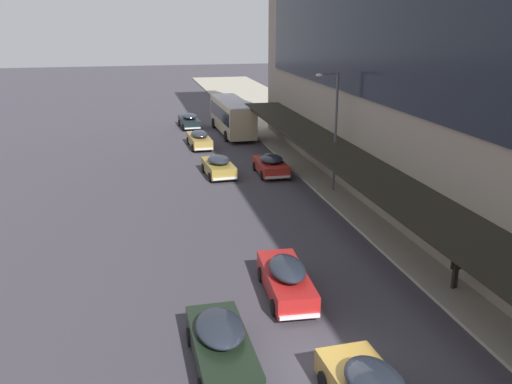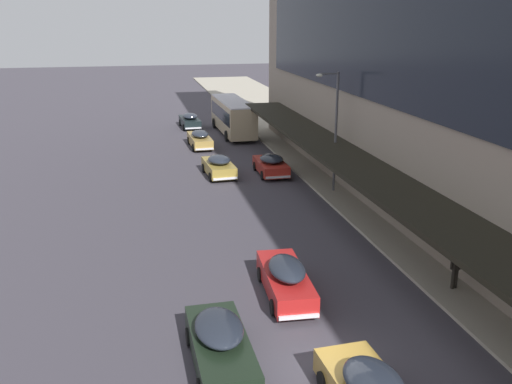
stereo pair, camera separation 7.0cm
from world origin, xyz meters
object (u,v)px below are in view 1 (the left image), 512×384
object	(u,v)px
sedan_lead_near	(286,278)
street_lamp	(333,124)
sedan_lead_mid	(221,344)
pedestrian_at_kerb	(456,265)
sedan_far_back	(189,121)
sedan_trailing_near	(271,165)
sedan_trailing_mid	(219,166)
sedan_second_near	(199,139)
transit_bus_kerbside_front	(232,115)

from	to	relation	value
sedan_lead_near	street_lamp	xyz separation A→B (m)	(6.65, 13.15, 3.71)
sedan_lead_mid	street_lamp	world-z (taller)	street_lamp
sedan_lead_near	sedan_lead_mid	size ratio (longest dim) A/B	1.00
sedan_lead_mid	pedestrian_at_kerb	xyz separation A→B (m)	(10.32, 3.11, 0.40)
sedan_far_back	sedan_lead_near	size ratio (longest dim) A/B	0.94
sedan_trailing_near	pedestrian_at_kerb	distance (m)	19.60
sedan_far_back	sedan_trailing_mid	distance (m)	18.77
sedan_second_near	sedan_far_back	bearing A→B (deg)	89.30
sedan_lead_near	sedan_second_near	bearing A→B (deg)	90.03
pedestrian_at_kerb	transit_bus_kerbside_front	bearing A→B (deg)	95.22
street_lamp	sedan_lead_mid	bearing A→B (deg)	-119.99
sedan_far_back	transit_bus_kerbside_front	bearing A→B (deg)	-48.00
sedan_far_back	pedestrian_at_kerb	bearing A→B (deg)	-79.89
sedan_second_near	sedan_trailing_mid	xyz separation A→B (m)	(0.18, -9.56, 0.01)
sedan_far_back	sedan_trailing_mid	bearing A→B (deg)	-89.80
sedan_second_near	sedan_trailing_near	bearing A→B (deg)	-68.54
sedan_trailing_mid	street_lamp	world-z (taller)	street_lamp
pedestrian_at_kerb	sedan_lead_near	bearing A→B (deg)	171.26
sedan_trailing_near	street_lamp	distance (m)	6.94
sedan_far_back	sedan_lead_mid	size ratio (longest dim) A/B	0.94
sedan_second_near	sedan_lead_near	size ratio (longest dim) A/B	0.99
transit_bus_kerbside_front	sedan_lead_near	distance (m)	33.54
sedan_trailing_near	sedan_second_near	world-z (taller)	sedan_second_near
sedan_trailing_near	sedan_far_back	world-z (taller)	sedan_far_back
sedan_lead_mid	pedestrian_at_kerb	bearing A→B (deg)	16.77
sedan_far_back	street_lamp	world-z (taller)	street_lamp
sedan_lead_mid	pedestrian_at_kerb	world-z (taller)	pedestrian_at_kerb
sedan_trailing_mid	sedan_lead_mid	bearing A→B (deg)	-98.75
sedan_trailing_near	street_lamp	xyz separation A→B (m)	(2.75, -5.13, 3.77)
sedan_second_near	sedan_lead_mid	size ratio (longest dim) A/B	1.00
transit_bus_kerbside_front	sedan_second_near	bearing A→B (deg)	-127.14
transit_bus_kerbside_front	street_lamp	xyz separation A→B (m)	(2.82, -20.15, 2.63)
street_lamp	sedan_lead_near	bearing A→B (deg)	-116.83
transit_bus_kerbside_front	street_lamp	bearing A→B (deg)	-82.03
transit_bus_kerbside_front	sedan_lead_near	size ratio (longest dim) A/B	2.04
sedan_lead_mid	sedan_lead_near	bearing A→B (deg)	51.27
sedan_trailing_near	transit_bus_kerbside_front	bearing A→B (deg)	90.26
sedan_trailing_near	sedan_lead_near	world-z (taller)	sedan_lead_near
sedan_far_back	sedan_lead_near	bearing A→B (deg)	-90.15
sedan_trailing_near	sedan_lead_mid	distance (m)	23.60
sedan_lead_mid	pedestrian_at_kerb	size ratio (longest dim) A/B	2.71
sedan_trailing_mid	transit_bus_kerbside_front	bearing A→B (deg)	75.94
transit_bus_kerbside_front	pedestrian_at_kerb	size ratio (longest dim) A/B	5.54
sedan_lead_mid	sedan_trailing_mid	distance (m)	23.12
sedan_trailing_near	sedan_trailing_mid	distance (m)	3.75
sedan_lead_near	street_lamp	size ratio (longest dim) A/B	0.67
street_lamp	sedan_far_back	bearing A→B (deg)	105.09
transit_bus_kerbside_front	street_lamp	world-z (taller)	street_lamp
sedan_trailing_near	sedan_trailing_mid	world-z (taller)	sedan_trailing_mid
transit_bus_kerbside_front	sedan_far_back	world-z (taller)	transit_bus_kerbside_front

